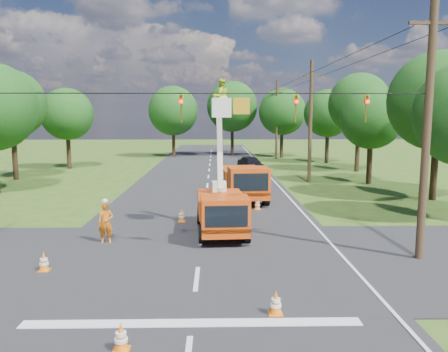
{
  "coord_description": "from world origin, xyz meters",
  "views": [
    {
      "loc": [
        0.64,
        -14.11,
        5.47
      ],
      "look_at": [
        1.06,
        6.84,
        2.6
      ],
      "focal_mm": 35.0,
      "sensor_mm": 36.0,
      "label": 1
    }
  ],
  "objects_px": {
    "pole_right_near": "(427,126)",
    "tree_far_a": "(173,111)",
    "bucket_truck": "(222,201)",
    "traffic_cone_7": "(260,189)",
    "traffic_cone_1": "(276,303)",
    "traffic_cone_2": "(215,213)",
    "traffic_cone_3": "(257,204)",
    "traffic_cone_4": "(44,262)",
    "tree_left_f": "(67,114)",
    "tree_right_e": "(328,113)",
    "pole_right_mid": "(310,121)",
    "tree_far_c": "(282,112)",
    "tree_right_c": "(371,118)",
    "ground_worker": "(106,223)",
    "pole_right_far": "(277,119)",
    "tree_far_b": "(232,107)",
    "second_truck": "(244,182)",
    "traffic_cone_0": "(121,337)",
    "tree_right_d": "(359,104)",
    "traffic_cone_8": "(182,215)",
    "distant_car": "(251,164)",
    "tree_left_e": "(11,104)",
    "tree_right_b": "(439,101)"
  },
  "relations": [
    {
      "from": "tree_right_e",
      "to": "tree_far_b",
      "type": "distance_m",
      "value": 14.75
    },
    {
      "from": "ground_worker",
      "to": "tree_right_d",
      "type": "distance_m",
      "value": 31.58
    },
    {
      "from": "traffic_cone_1",
      "to": "pole_right_near",
      "type": "distance_m",
      "value": 9.1
    },
    {
      "from": "ground_worker",
      "to": "pole_right_mid",
      "type": "distance_m",
      "value": 22.07
    },
    {
      "from": "bucket_truck",
      "to": "traffic_cone_0",
      "type": "distance_m",
      "value": 10.73
    },
    {
      "from": "pole_right_far",
      "to": "traffic_cone_8",
      "type": "bearing_deg",
      "value": -105.86
    },
    {
      "from": "traffic_cone_8",
      "to": "traffic_cone_1",
      "type": "bearing_deg",
      "value": -72.35
    },
    {
      "from": "traffic_cone_8",
      "to": "tree_left_f",
      "type": "distance_m",
      "value": 28.04
    },
    {
      "from": "traffic_cone_1",
      "to": "traffic_cone_2",
      "type": "height_order",
      "value": "same"
    },
    {
      "from": "tree_far_a",
      "to": "tree_far_c",
      "type": "xyz_separation_m",
      "value": [
        14.5,
        -1.0,
        -0.13
      ]
    },
    {
      "from": "pole_right_near",
      "to": "tree_left_f",
      "type": "relative_size",
      "value": 1.19
    },
    {
      "from": "pole_right_mid",
      "to": "tree_right_e",
      "type": "bearing_deg",
      "value": 70.54
    },
    {
      "from": "tree_left_f",
      "to": "tree_right_e",
      "type": "distance_m",
      "value": 29.03
    },
    {
      "from": "pole_right_far",
      "to": "tree_far_b",
      "type": "height_order",
      "value": "tree_far_b"
    },
    {
      "from": "traffic_cone_2",
      "to": "pole_right_near",
      "type": "height_order",
      "value": "pole_right_near"
    },
    {
      "from": "bucket_truck",
      "to": "traffic_cone_7",
      "type": "distance_m",
      "value": 11.09
    },
    {
      "from": "pole_right_near",
      "to": "tree_far_a",
      "type": "height_order",
      "value": "pole_right_near"
    },
    {
      "from": "bucket_truck",
      "to": "tree_far_c",
      "type": "xyz_separation_m",
      "value": [
        8.57,
        38.12,
        4.53
      ]
    },
    {
      "from": "distant_car",
      "to": "traffic_cone_0",
      "type": "bearing_deg",
      "value": -114.78
    },
    {
      "from": "bucket_truck",
      "to": "traffic_cone_1",
      "type": "height_order",
      "value": "bucket_truck"
    },
    {
      "from": "traffic_cone_2",
      "to": "traffic_cone_3",
      "type": "height_order",
      "value": "same"
    },
    {
      "from": "traffic_cone_1",
      "to": "traffic_cone_0",
      "type": "bearing_deg",
      "value": -154.96
    },
    {
      "from": "traffic_cone_7",
      "to": "tree_left_f",
      "type": "height_order",
      "value": "tree_left_f"
    },
    {
      "from": "traffic_cone_4",
      "to": "tree_right_e",
      "type": "height_order",
      "value": "tree_right_e"
    },
    {
      "from": "bucket_truck",
      "to": "pole_right_near",
      "type": "height_order",
      "value": "pole_right_near"
    },
    {
      "from": "traffic_cone_3",
      "to": "traffic_cone_8",
      "type": "bearing_deg",
      "value": -144.82
    },
    {
      "from": "traffic_cone_8",
      "to": "tree_left_e",
      "type": "xyz_separation_m",
      "value": [
        -15.67,
        15.89,
        6.13
      ]
    },
    {
      "from": "second_truck",
      "to": "pole_right_mid",
      "type": "relative_size",
      "value": 0.67
    },
    {
      "from": "pole_right_mid",
      "to": "tree_far_c",
      "type": "bearing_deg",
      "value": 87.4
    },
    {
      "from": "ground_worker",
      "to": "tree_far_c",
      "type": "xyz_separation_m",
      "value": [
        13.61,
        39.62,
        5.15
      ]
    },
    {
      "from": "second_truck",
      "to": "traffic_cone_0",
      "type": "xyz_separation_m",
      "value": [
        -4.05,
        -18.41,
        -0.9
      ]
    },
    {
      "from": "ground_worker",
      "to": "traffic_cone_2",
      "type": "xyz_separation_m",
      "value": [
        4.71,
        4.18,
        -0.55
      ]
    },
    {
      "from": "distant_car",
      "to": "traffic_cone_7",
      "type": "xyz_separation_m",
      "value": [
        -0.42,
        -12.78,
        -0.4
      ]
    },
    {
      "from": "traffic_cone_2",
      "to": "tree_right_c",
      "type": "xyz_separation_m",
      "value": [
        12.6,
        12.44,
        4.95
      ]
    },
    {
      "from": "pole_right_near",
      "to": "tree_right_d",
      "type": "relative_size",
      "value": 1.03
    },
    {
      "from": "traffic_cone_3",
      "to": "traffic_cone_4",
      "type": "height_order",
      "value": "same"
    },
    {
      "from": "bucket_truck",
      "to": "tree_far_a",
      "type": "relative_size",
      "value": 0.76
    },
    {
      "from": "traffic_cone_4",
      "to": "tree_left_f",
      "type": "xyz_separation_m",
      "value": [
        -9.35,
        31.08,
        5.33
      ]
    },
    {
      "from": "distant_car",
      "to": "tree_right_b",
      "type": "bearing_deg",
      "value": -69.89
    },
    {
      "from": "traffic_cone_0",
      "to": "pole_right_near",
      "type": "height_order",
      "value": "pole_right_near"
    },
    {
      "from": "traffic_cone_2",
      "to": "tree_right_c",
      "type": "height_order",
      "value": "tree_right_c"
    },
    {
      "from": "traffic_cone_0",
      "to": "tree_right_d",
      "type": "height_order",
      "value": "tree_right_d"
    },
    {
      "from": "tree_right_c",
      "to": "distant_car",
      "type": "bearing_deg",
      "value": 137.24
    },
    {
      "from": "bucket_truck",
      "to": "tree_right_e",
      "type": "bearing_deg",
      "value": 64.17
    },
    {
      "from": "distant_car",
      "to": "tree_left_e",
      "type": "bearing_deg",
      "value": 179.12
    },
    {
      "from": "second_truck",
      "to": "pole_right_mid",
      "type": "distance_m",
      "value": 10.79
    },
    {
      "from": "traffic_cone_3",
      "to": "tree_right_e",
      "type": "xyz_separation_m",
      "value": [
        10.69,
        25.9,
        5.45
      ]
    },
    {
      "from": "bucket_truck",
      "to": "ground_worker",
      "type": "height_order",
      "value": "bucket_truck"
    },
    {
      "from": "second_truck",
      "to": "pole_right_near",
      "type": "distance_m",
      "value": 13.9
    },
    {
      "from": "traffic_cone_2",
      "to": "traffic_cone_3",
      "type": "relative_size",
      "value": 1.0
    }
  ]
}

